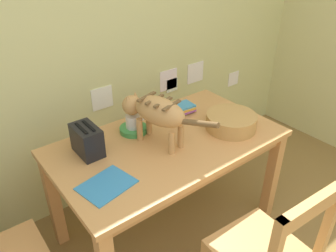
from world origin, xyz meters
TOP-DOWN VIEW (x-y plane):
  - wall_rear at (0.00, 2.13)m, footprint 4.37×0.11m
  - dining_table at (-0.03, 1.45)m, footprint 1.39×0.80m
  - cat at (-0.09, 1.48)m, footprint 0.24×0.64m
  - saucer_bowl at (-0.14, 1.66)m, footprint 0.17×0.17m
  - coffee_mug at (-0.13, 1.66)m, footprint 0.13×0.09m
  - magazine at (-0.52, 1.31)m, footprint 0.29×0.25m
  - book_stack at (0.25, 1.67)m, footprint 0.20×0.14m
  - wicker_basket at (0.38, 1.31)m, footprint 0.32×0.32m
  - toaster at (-0.47, 1.63)m, footprint 0.12×0.20m

SIDE VIEW (x-z plane):
  - dining_table at x=-0.03m, z-range 0.28..1.02m
  - magazine at x=-0.52m, z-range 0.74..0.74m
  - saucer_bowl at x=-0.14m, z-range 0.74..0.77m
  - book_stack at x=0.25m, z-range 0.74..0.79m
  - wicker_basket at x=0.38m, z-range 0.74..0.84m
  - coffee_mug at x=-0.13m, z-range 0.77..0.86m
  - toaster at x=-0.47m, z-range 0.73..0.91m
  - cat at x=-0.09m, z-range 0.79..1.09m
  - wall_rear at x=0.00m, z-range 0.00..2.50m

